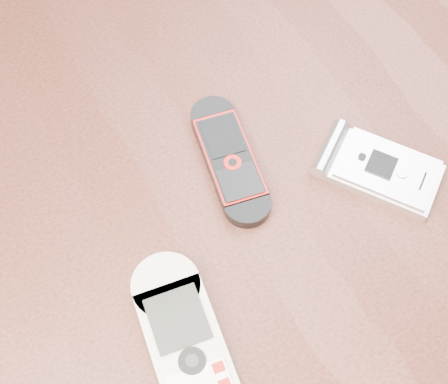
{
  "coord_description": "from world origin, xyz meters",
  "views": [
    {
      "loc": [
        -0.12,
        -0.22,
        1.24
      ],
      "look_at": [
        0.01,
        0.0,
        0.76
      ],
      "focal_mm": 50.0,
      "sensor_mm": 36.0,
      "label": 1
    }
  ],
  "objects": [
    {
      "name": "nokia_black_red",
      "position": [
        0.03,
        0.03,
        0.76
      ],
      "size": [
        0.07,
        0.14,
        0.01
      ],
      "primitive_type": "cube",
      "rotation": [
        0.0,
        0.0,
        -0.18
      ],
      "color": "black",
      "rests_on": "table"
    },
    {
      "name": "nokia_white",
      "position": [
        -0.09,
        -0.11,
        0.76
      ],
      "size": [
        0.08,
        0.18,
        0.02
      ],
      "primitive_type": "cube",
      "rotation": [
        0.0,
        0.0,
        -0.15
      ],
      "color": "silver",
      "rests_on": "table"
    },
    {
      "name": "ground",
      "position": [
        0.0,
        0.0,
        0.0
      ],
      "size": [
        4.0,
        4.0,
        0.0
      ],
      "primitive_type": "plane",
      "color": "#472B19",
      "rests_on": "ground"
    },
    {
      "name": "table",
      "position": [
        0.0,
        0.0,
        0.64
      ],
      "size": [
        1.2,
        0.8,
        0.75
      ],
      "color": "black",
      "rests_on": "ground"
    },
    {
      "name": "motorola_razr",
      "position": [
        0.14,
        -0.05,
        0.76
      ],
      "size": [
        0.11,
        0.13,
        0.02
      ],
      "primitive_type": "cube",
      "rotation": [
        0.0,
        0.0,
        0.61
      ],
      "color": "silver",
      "rests_on": "table"
    }
  ]
}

